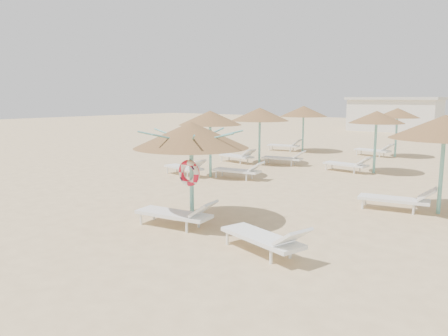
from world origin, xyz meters
The scene contains 6 objects.
ground centered at (0.00, 0.00, 0.00)m, with size 120.00×120.00×0.00m, color #D5B682.
main_palapa centered at (-0.42, -0.28, 2.24)m, with size 2.88×2.88×2.58m.
lounger_main_a centered at (-0.39, -0.81, 0.36)m, with size 2.17×0.93×0.76m.
lounger_main_b centered at (2.33, -1.09, 0.37)m, with size 2.20×1.18×0.77m.
palapa_field centered at (1.19, 10.05, 2.31)m, with size 19.29×14.03×2.72m.
service_hut centered at (-6.00, 35.00, 1.64)m, with size 8.40×4.40×3.25m.
Camera 1 is at (6.86, -8.34, 3.16)m, focal length 35.00 mm.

